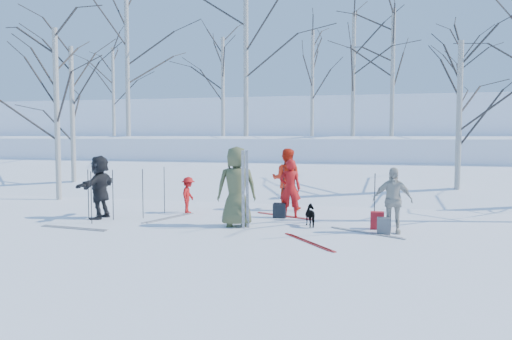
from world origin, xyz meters
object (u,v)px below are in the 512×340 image
(backpack_red, at_px, (377,220))
(skier_redor_behind, at_px, (287,179))
(skier_red_seated, at_px, (188,195))
(skier_cream_east, at_px, (393,200))
(skier_grey_west, at_px, (100,187))
(skier_olive_center, at_px, (237,187))
(skier_red_north, at_px, (290,189))
(dog, at_px, (312,215))
(backpack_dark, at_px, (280,210))
(backpack_grey, at_px, (384,226))

(backpack_red, bearing_deg, skier_redor_behind, 136.97)
(skier_red_seated, distance_m, skier_cream_east, 5.90)
(skier_grey_west, bearing_deg, backpack_red, 92.33)
(skier_olive_center, distance_m, skier_redor_behind, 3.09)
(skier_red_north, distance_m, skier_redor_behind, 1.42)
(skier_red_north, distance_m, dog, 1.50)
(skier_redor_behind, xyz_separation_m, skier_grey_west, (-4.62, -2.76, -0.07))
(skier_red_north, distance_m, backpack_dark, 0.66)
(skier_redor_behind, height_order, backpack_dark, skier_redor_behind)
(skier_cream_east, relative_size, skier_grey_west, 0.89)
(skier_cream_east, relative_size, backpack_dark, 3.80)
(dog, distance_m, backpack_dark, 1.50)
(skier_red_seated, distance_m, dog, 3.96)
(skier_red_north, bearing_deg, skier_redor_behind, -87.59)
(skier_red_seated, bearing_deg, backpack_red, -106.92)
(backpack_red, xyz_separation_m, backpack_dark, (-2.60, 1.04, -0.01))
(dog, bearing_deg, skier_redor_behind, -92.93)
(skier_red_north, height_order, skier_red_seated, skier_red_north)
(backpack_red, bearing_deg, backpack_grey, -75.64)
(skier_olive_center, bearing_deg, backpack_red, 170.66)
(skier_olive_center, xyz_separation_m, skier_red_north, (1.04, 1.64, -0.19))
(skier_olive_center, relative_size, skier_cream_east, 1.30)
(skier_cream_east, height_order, skier_grey_west, skier_grey_west)
(skier_grey_west, bearing_deg, skier_cream_east, 89.05)
(skier_cream_east, distance_m, backpack_dark, 3.34)
(skier_red_north, height_order, skier_grey_west, skier_grey_west)
(dog, height_order, backpack_dark, dog)
(skier_olive_center, bearing_deg, skier_redor_behind, -120.48)
(skier_grey_west, distance_m, backpack_grey, 7.50)
(backpack_grey, bearing_deg, skier_red_north, 145.13)
(skier_olive_center, height_order, skier_red_seated, skier_olive_center)
(skier_red_north, height_order, backpack_grey, skier_red_north)
(skier_redor_behind, bearing_deg, dog, 112.08)
(skier_redor_behind, distance_m, skier_grey_west, 5.38)
(skier_olive_center, relative_size, backpack_red, 4.72)
(skier_redor_behind, relative_size, skier_red_seated, 1.76)
(skier_redor_behind, height_order, backpack_grey, skier_redor_behind)
(skier_redor_behind, height_order, backpack_red, skier_redor_behind)
(skier_olive_center, distance_m, skier_grey_west, 3.95)
(skier_olive_center, bearing_deg, skier_red_seated, -58.41)
(skier_cream_east, relative_size, dog, 2.37)
(skier_grey_west, xyz_separation_m, backpack_grey, (7.47, -0.35, -0.67))
(skier_cream_east, bearing_deg, dog, 164.45)
(skier_olive_center, height_order, skier_redor_behind, skier_olive_center)
(skier_grey_west, bearing_deg, dog, 92.52)
(skier_red_north, relative_size, skier_red_seated, 1.52)
(skier_grey_west, height_order, backpack_dark, skier_grey_west)
(skier_red_seated, distance_m, backpack_grey, 5.77)
(skier_grey_west, height_order, backpack_red, skier_grey_west)
(dog, bearing_deg, skier_red_north, -83.61)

